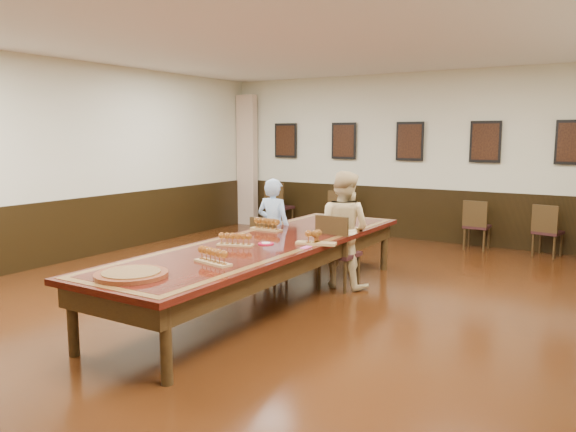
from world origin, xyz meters
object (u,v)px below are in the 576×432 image
Objects in this scene: chair_man at (270,247)px; spare_chair_d at (548,230)px; spare_chair_a at (280,206)px; spare_chair_c at (477,225)px; person_man at (274,228)px; carved_platter at (131,274)px; spare_chair_b at (342,213)px; conference_table at (266,253)px; chair_woman at (339,251)px; person_woman at (343,229)px.

chair_man is 4.81m from spare_chair_d.
spare_chair_a is 1.16× the size of spare_chair_c.
person_man is 1.80× the size of carved_platter.
spare_chair_b is 1.18× the size of carved_platter.
spare_chair_a is 4.08m from person_man.
spare_chair_b is at bearing 2.10° from spare_chair_c.
conference_table is at bearing 117.52° from person_man.
person_man is at bearing 59.60° from spare_chair_d.
spare_chair_b is at bearing -81.71° from chair_man.
spare_chair_a is at bearing -60.94° from chair_man.
carved_platter reaches higher than conference_table.
chair_woman is (1.08, 0.01, 0.05)m from chair_man.
chair_woman is 0.64× the size of person_woman.
spare_chair_b is at bearing -179.43° from spare_chair_a.
spare_chair_d reaches higher than conference_table.
spare_chair_a is at bearing 111.74° from carved_platter.
spare_chair_c is at bearing 73.27° from conference_table.
chair_man is 0.89× the size of chair_woman.
spare_chair_c is (2.01, 3.61, -0.00)m from chair_man.
spare_chair_c is at bearing -120.73° from chair_man.
conference_table is at bearing 101.97° from spare_chair_b.
chair_man is 4.16m from spare_chair_a.
chair_man is at bearing 99.84° from carved_platter.
chair_woman is 3.14m from carved_platter.
person_woman is at bearing 75.70° from spare_chair_c.
spare_chair_d is (1.15, 0.01, -0.00)m from spare_chair_c.
person_woman reaches higher than person_man.
person_man is at bearing 2.73° from person_woman.
chair_woman reaches higher than spare_chair_b.
carved_platter is at bearing 96.68° from spare_chair_b.
spare_chair_a is at bearing 120.77° from conference_table.
spare_chair_c is at bearing 178.34° from spare_chair_b.
chair_man reaches higher than spare_chair_d.
spare_chair_b is (-0.62, 3.54, 0.02)m from chair_man.
person_man is (-3.17, -3.52, 0.27)m from spare_chair_d.
person_man is (-1.09, 0.08, 0.21)m from chair_woman.
carved_platter is at bearing 98.25° from chair_man.
chair_man is at bearing 7.68° from person_woman.
spare_chair_d is at bearing -179.17° from spare_chair_c.
spare_chair_a is 1.30× the size of carved_platter.
conference_table is at bearing 122.59° from spare_chair_a.
person_woman reaches higher than chair_woman.
person_man reaches higher than chair_man.
spare_chair_a is (-3.20, 3.57, 0.02)m from chair_woman.
spare_chair_a reaches higher than conference_table.
spare_chair_c is 4.85m from conference_table.
spare_chair_d is 5.30m from conference_table.
spare_chair_a is at bearing -46.46° from chair_woman.
person_woman is at bearing 113.24° from spare_chair_b.
carved_platter is at bearing 81.76° from person_woman.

